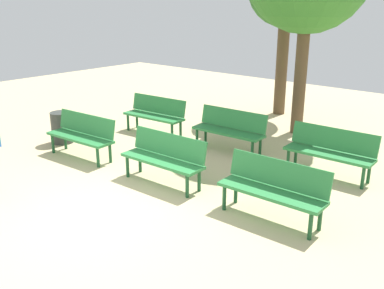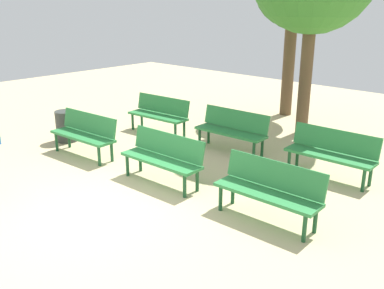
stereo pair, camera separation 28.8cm
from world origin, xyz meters
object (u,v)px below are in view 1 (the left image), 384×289
bench_r0_c0 (82,133)px  trash_bin (62,127)px  bench_r1_c0 (155,113)px  bench_r0_c2 (274,186)px  bench_r0_c1 (165,156)px  bench_r1_c2 (330,149)px  bench_r1_c1 (230,128)px

bench_r0_c0 → trash_bin: bearing=163.3°
bench_r0_c0 → bench_r1_c0: 2.16m
bench_r0_c2 → bench_r1_c0: (-4.39, 1.93, 0.00)m
bench_r0_c0 → bench_r0_c1: bearing=-0.8°
bench_r0_c2 → bench_r1_c2: size_ratio=1.00×
bench_r1_c1 → bench_r1_c2: (2.21, 0.06, 0.00)m
bench_r0_c1 → bench_r1_c2: size_ratio=1.00×
bench_r0_c1 → bench_r1_c0: bearing=136.0°
bench_r1_c0 → bench_r1_c1: size_ratio=1.01×
bench_r0_c1 → trash_bin: size_ratio=2.30×
bench_r0_c1 → bench_r1_c2: 3.02m
bench_r0_c0 → trash_bin: (-1.14, 0.25, -0.15)m
bench_r1_c1 → bench_r0_c2: bearing=-44.9°
bench_r0_c1 → bench_r1_c0: (-2.27, 2.03, 0.00)m
bench_r0_c0 → bench_r1_c1: 3.07m
bench_r1_c2 → bench_r0_c1: bearing=-134.6°
trash_bin → bench_r1_c2: bearing=21.1°
bench_r0_c2 → bench_r1_c2: same height
bench_r0_c2 → bench_r1_c0: 4.80m
bench_r0_c0 → trash_bin: 1.18m
trash_bin → bench_r0_c1: bearing=-2.1°
bench_r0_c0 → bench_r1_c2: 4.86m
bench_r1_c1 → bench_r0_c1: bearing=-88.7°
bench_r0_c2 → bench_r1_c1: same height
bench_r0_c2 → bench_r1_c1: bearing=135.9°
bench_r1_c2 → trash_bin: size_ratio=2.29×
bench_r0_c1 → trash_bin: 3.36m
bench_r0_c1 → bench_r1_c1: size_ratio=1.00×
bench_r0_c2 → bench_r1_c1: (-2.27, 2.06, 0.00)m
bench_r0_c1 → bench_r1_c2: same height
bench_r0_c1 → bench_r0_c2: size_ratio=1.00×
bench_r1_c0 → trash_bin: bench_r1_c0 is taller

